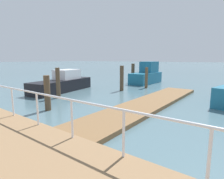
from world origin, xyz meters
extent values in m
plane|color=slate|center=(0.00, 20.00, 0.00)|extent=(300.00, 300.00, 0.00)
cube|color=olive|center=(2.54, 9.19, 0.09)|extent=(12.09, 2.00, 0.18)
cylinder|color=white|center=(-3.15, 5.28, 0.93)|extent=(0.06, 0.06, 1.05)
cylinder|color=white|center=(-3.15, 6.94, 0.93)|extent=(0.06, 0.06, 1.05)
cylinder|color=white|center=(-3.15, 8.59, 0.93)|extent=(0.06, 0.06, 1.05)
cylinder|color=white|center=(-3.15, 10.25, 0.93)|extent=(0.06, 0.06, 1.05)
cylinder|color=white|center=(-3.15, 11.91, 0.93)|extent=(0.06, 0.06, 1.05)
cylinder|color=white|center=(-3.15, 7.76, 1.45)|extent=(0.06, 24.89, 0.06)
cylinder|color=brown|center=(5.85, 13.02, 1.00)|extent=(0.31, 0.31, 2.00)
cylinder|color=brown|center=(8.30, 12.08, 0.90)|extent=(0.25, 0.25, 1.81)
cylinder|color=brown|center=(-1.11, 12.75, 0.87)|extent=(0.29, 0.29, 1.73)
cylinder|color=brown|center=(1.06, 14.78, 0.98)|extent=(0.27, 0.27, 1.96)
cylinder|color=brown|center=(10.67, 14.84, 1.01)|extent=(0.35, 0.35, 2.03)
cube|color=#1E6B8C|center=(11.09, 13.53, 0.55)|extent=(4.31, 1.73, 1.11)
cube|color=#1E6B8C|center=(11.79, 13.52, 1.67)|extent=(1.90, 1.37, 1.14)
cube|color=black|center=(2.82, 16.64, 0.45)|extent=(5.77, 2.60, 0.91)
cube|color=white|center=(3.45, 16.75, 1.29)|extent=(2.18, 1.65, 0.76)
camera|label=1|loc=(-6.31, 4.88, 2.52)|focal=29.58mm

